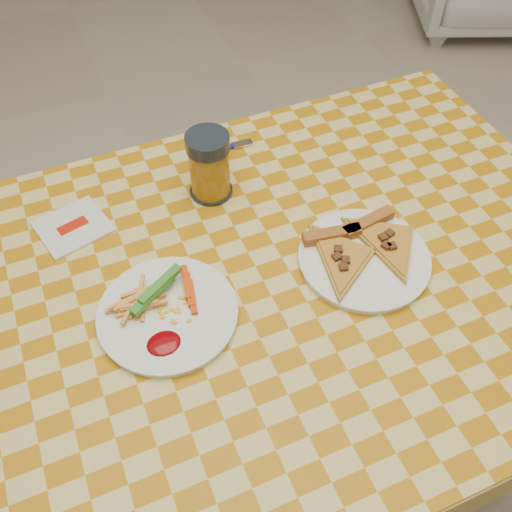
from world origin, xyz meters
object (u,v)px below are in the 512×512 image
Objects in this scene: table at (263,305)px; plate_left at (168,315)px; plate_right at (364,259)px; drink_glass at (209,166)px.

table is 5.60× the size of plate_left.
table is at bearing 170.40° from plate_right.
plate_left is at bearing -123.83° from drink_glass.
table is 0.28m from drink_glass.
plate_left reaches higher than table.
plate_right is 0.34m from drink_glass.
plate_left is 0.31m from drink_glass.
drink_glass reaches higher than plate_right.
drink_glass is (-0.19, 0.28, 0.06)m from plate_right.
drink_glass is at bearing 91.56° from table.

